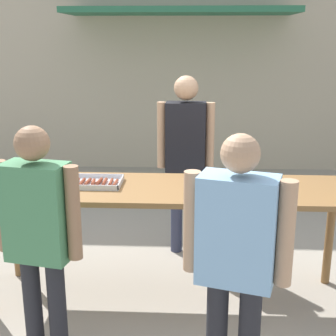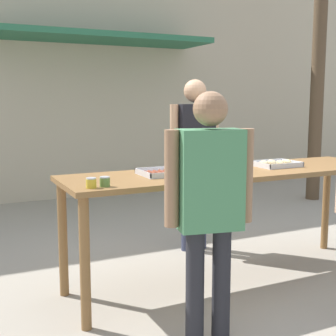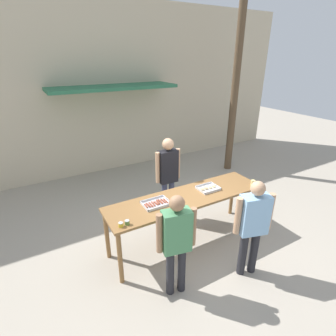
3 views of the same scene
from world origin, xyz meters
name	(u,v)px [view 2 (image 2 of 3)]	position (x,y,z in m)	size (l,w,h in m)	color
ground_plane	(231,280)	(0.00, 0.00, 0.00)	(24.00, 24.00, 0.00)	#A39989
building_facade_back	(90,52)	(0.00, 3.98, 2.26)	(12.00, 1.11, 4.50)	beige
serving_table	(233,182)	(0.00, 0.00, 0.84)	(2.82, 0.75, 0.94)	brown
food_tray_sausages	(168,173)	(-0.58, 0.03, 0.96)	(0.43, 0.31, 0.04)	silver
food_tray_buns	(276,164)	(0.47, 0.03, 0.97)	(0.37, 0.30, 0.06)	silver
condiment_jar_mustard	(91,183)	(-1.28, -0.26, 0.98)	(0.07, 0.07, 0.07)	gold
condiment_jar_ketchup	(105,182)	(-1.18, -0.25, 0.98)	(0.07, 0.07, 0.07)	#567A38
person_server_behind_table	(195,148)	(0.12, 0.87, 1.04)	(0.53, 0.22, 1.72)	#333851
person_customer_holding_hotdog	(209,198)	(-0.73, -0.85, 0.94)	(0.54, 0.28, 1.57)	#232328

